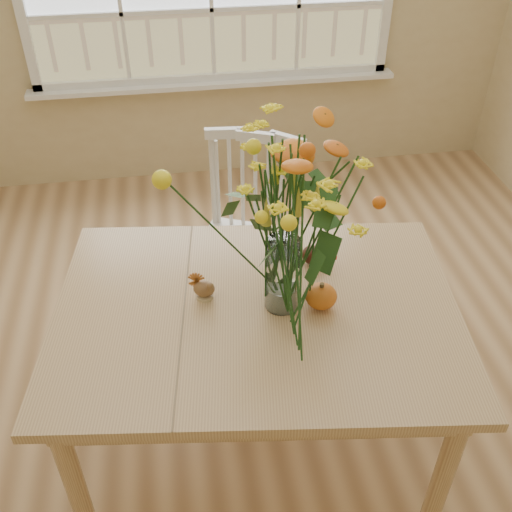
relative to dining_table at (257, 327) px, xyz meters
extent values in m
cube|color=#9E764C|center=(0.08, 0.09, -0.68)|extent=(4.00, 4.50, 0.01)
cube|color=white|center=(0.08, 2.27, 0.01)|extent=(2.42, 0.12, 0.03)
cube|color=tan|center=(0.00, 0.00, 0.07)|extent=(1.56, 1.20, 0.04)
cube|color=tan|center=(0.00, 0.00, 0.00)|extent=(1.42, 1.07, 0.10)
cylinder|color=tan|center=(-0.68, -0.34, -0.31)|extent=(0.07, 0.07, 0.73)
cylinder|color=tan|center=(-0.57, 0.50, -0.31)|extent=(0.07, 0.07, 0.73)
cylinder|color=tan|center=(0.57, -0.50, -0.31)|extent=(0.07, 0.07, 0.73)
cylinder|color=tan|center=(0.68, 0.34, -0.31)|extent=(0.07, 0.07, 0.73)
cube|color=white|center=(0.06, 0.71, -0.21)|extent=(0.60, 0.58, 0.05)
cube|color=white|center=(0.13, 0.88, 0.05)|extent=(0.44, 0.22, 0.52)
cylinder|color=white|center=(-0.17, 0.63, -0.45)|extent=(0.04, 0.04, 0.45)
cylinder|color=white|center=(-0.04, 0.94, -0.45)|extent=(0.04, 0.04, 0.45)
cylinder|color=white|center=(0.16, 0.49, -0.45)|extent=(0.04, 0.04, 0.45)
cylinder|color=white|center=(0.29, 0.80, -0.45)|extent=(0.04, 0.04, 0.45)
cylinder|color=white|center=(0.09, 0.01, 0.23)|extent=(0.12, 0.12, 0.28)
ellipsoid|color=#CD6018|center=(0.22, -0.03, 0.14)|extent=(0.11, 0.11, 0.09)
cylinder|color=#CCB78C|center=(-0.18, 0.09, 0.10)|extent=(0.06, 0.06, 0.01)
ellipsoid|color=brown|center=(-0.18, 0.09, 0.13)|extent=(0.09, 0.07, 0.06)
ellipsoid|color=#38160F|center=(0.25, 0.22, 0.13)|extent=(0.08, 0.08, 0.07)
camera|label=1|loc=(-0.25, -1.54, 1.55)|focal=42.00mm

